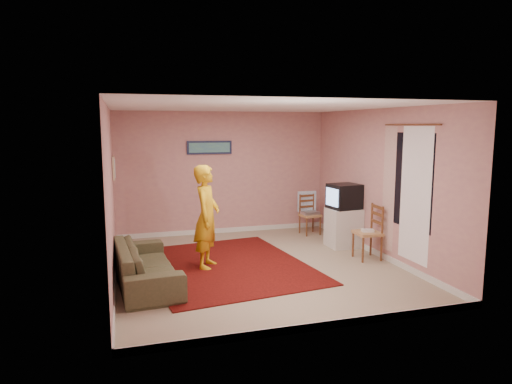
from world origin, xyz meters
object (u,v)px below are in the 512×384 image
object	(u,v)px
tv_cabinet	(343,228)
sofa	(146,264)
chair_b	(368,226)
chair_a	(310,210)
person	(207,217)
crt_tv	(344,196)

from	to	relation	value
tv_cabinet	sofa	distance (m)	3.90
chair_b	tv_cabinet	bearing A→B (deg)	-177.26
chair_a	person	world-z (taller)	person
tv_cabinet	crt_tv	distance (m)	0.61
tv_cabinet	person	world-z (taller)	person
chair_b	chair_a	bearing A→B (deg)	-171.50
chair_a	sofa	bearing A→B (deg)	-154.61
chair_a	person	distance (m)	3.04
tv_cabinet	chair_b	bearing A→B (deg)	-89.13
chair_a	chair_b	bearing A→B (deg)	-89.79
sofa	chair_a	bearing A→B (deg)	-62.71
chair_b	sofa	distance (m)	3.78
tv_cabinet	chair_b	xyz separation A→B (m)	(0.01, -0.86, 0.21)
tv_cabinet	person	size ratio (longest dim) A/B	0.44
crt_tv	chair_b	size ratio (longest dim) A/B	1.17
sofa	person	xyz separation A→B (m)	(1.01, 0.54, 0.55)
chair_a	chair_b	distance (m)	1.99
chair_b	crt_tv	bearing A→B (deg)	-176.89
crt_tv	person	bearing A→B (deg)	-176.44
chair_a	sofa	distance (m)	4.16
tv_cabinet	person	xyz separation A→B (m)	(-2.74, -0.54, 0.47)
tv_cabinet	sofa	size ratio (longest dim) A/B	0.37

